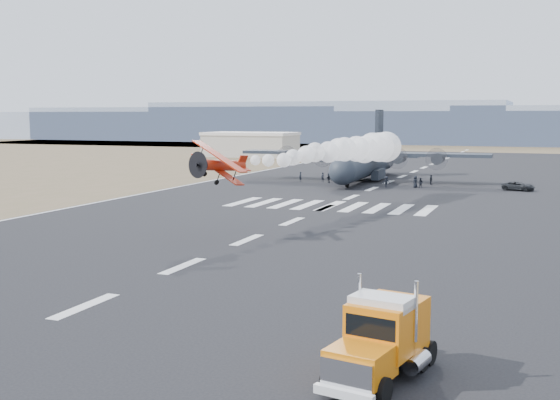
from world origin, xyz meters
The scene contains 21 objects.
ground centered at (0.00, 0.00, 0.00)m, with size 500.00×500.00×0.00m, color black.
scrub_far centered at (0.00, 230.00, 0.00)m, with size 500.00×80.00×0.00m, color brown.
runway_markings centered at (0.00, 60.00, 0.01)m, with size 60.00×260.00×0.01m, color silver, non-canonical shape.
ridge_seg_a centered at (-195.00, 260.00, 6.50)m, with size 150.00×50.00×13.00m, color #8593A9.
ridge_seg_b centered at (-130.00, 260.00, 7.50)m, with size 150.00×50.00×15.00m, color #8593A9.
ridge_seg_c centered at (-65.00, 260.00, 8.50)m, with size 150.00×50.00×17.00m, color #8593A9.
ridge_seg_d centered at (0.00, 260.00, 6.50)m, with size 150.00×50.00×13.00m, color #8593A9.
hangar_left centered at (-52.00, 145.00, 3.41)m, with size 24.50×14.50×6.70m.
semi_truck centered at (19.07, -4.95, 1.79)m, with size 3.88×8.31×3.65m.
aerobatic_biplane centered at (-2.95, 24.54, 6.75)m, with size 6.40×6.26×4.06m.
smoke_trail centered at (2.72, 56.06, 7.05)m, with size 9.06×38.86×4.28m.
transport_aircraft centered at (-4.53, 85.60, 3.19)m, with size 42.80×35.27×12.38m.
support_vehicle centered at (21.26, 77.59, 0.67)m, with size 2.21×4.80×1.33m, color black.
crew_a centered at (-10.64, 80.40, 0.79)m, with size 0.58×0.47×1.58m, color black.
crew_b centered at (6.78, 76.13, 0.80)m, with size 0.78×0.48×1.60m, color black.
crew_c centered at (1.57, 75.20, 0.88)m, with size 1.14×0.53×1.76m, color black.
crew_d centered at (7.44, 82.23, 0.80)m, with size 0.93×0.48×1.59m, color black.
crew_e centered at (5.95, 76.24, 0.94)m, with size 0.92×0.56×1.88m, color black.
crew_f centered at (-9.20, 79.28, 0.82)m, with size 1.52×0.49×1.64m, color black.
crew_g centered at (-14.38, 79.55, 0.83)m, with size 0.60×0.50×1.65m, color black.
crew_h centered at (-5.42, 76.92, 0.82)m, with size 0.79×0.49×1.63m, color black.
Camera 1 is at (25.43, -33.75, 11.27)m, focal length 45.00 mm.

